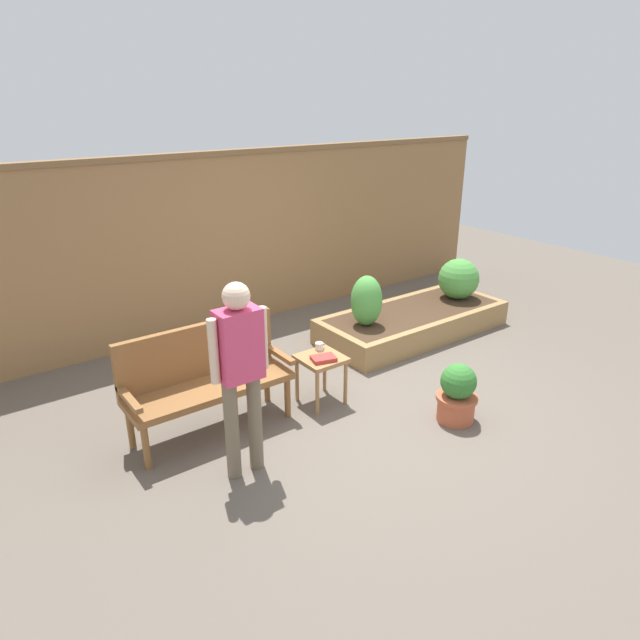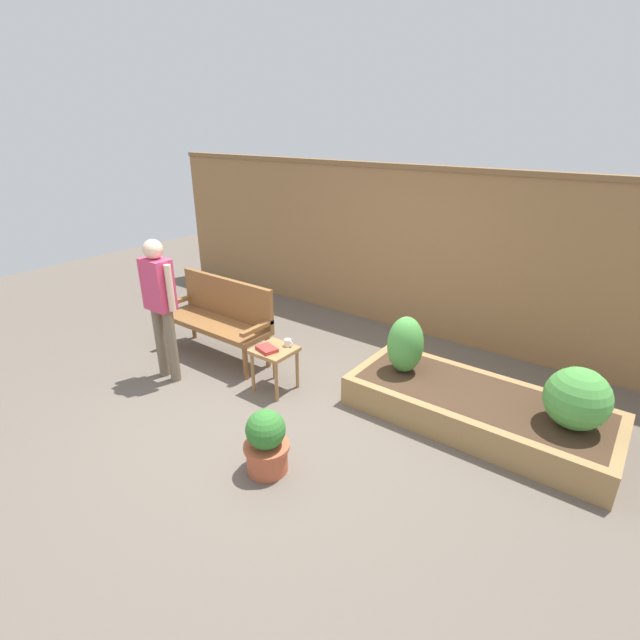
# 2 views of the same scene
# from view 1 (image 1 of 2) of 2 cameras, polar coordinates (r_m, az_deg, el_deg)

# --- Properties ---
(ground_plane) EXTENTS (14.00, 14.00, 0.00)m
(ground_plane) POSITION_cam_1_polar(r_m,az_deg,el_deg) (5.48, 4.59, -8.49)
(ground_plane) COLOR #60564C
(fence_back) EXTENTS (8.40, 0.14, 2.16)m
(fence_back) POSITION_cam_1_polar(r_m,az_deg,el_deg) (7.10, -9.05, 7.96)
(fence_back) COLOR olive
(fence_back) RESTS_ON ground_plane
(garden_bench) EXTENTS (1.44, 0.48, 0.94)m
(garden_bench) POSITION_cam_1_polar(r_m,az_deg,el_deg) (4.97, -11.55, -5.15)
(garden_bench) COLOR brown
(garden_bench) RESTS_ON ground_plane
(side_table) EXTENTS (0.40, 0.40, 0.48)m
(side_table) POSITION_cam_1_polar(r_m,az_deg,el_deg) (5.33, 0.12, -4.53)
(side_table) COLOR #9E7042
(side_table) RESTS_ON ground_plane
(cup_on_table) EXTENTS (0.11, 0.08, 0.08)m
(cup_on_table) POSITION_cam_1_polar(r_m,az_deg,el_deg) (5.41, -0.06, -2.67)
(cup_on_table) COLOR silver
(cup_on_table) RESTS_ON side_table
(book_on_table) EXTENTS (0.25, 0.20, 0.04)m
(book_on_table) POSITION_cam_1_polar(r_m,az_deg,el_deg) (5.21, 0.36, -3.91)
(book_on_table) COLOR #B2332D
(book_on_table) RESTS_ON side_table
(potted_boxwood) EXTENTS (0.37, 0.37, 0.55)m
(potted_boxwood) POSITION_cam_1_polar(r_m,az_deg,el_deg) (5.24, 13.68, -7.22)
(potted_boxwood) COLOR #B75638
(potted_boxwood) RESTS_ON ground_plane
(raised_planter_bed) EXTENTS (2.40, 1.00, 0.30)m
(raised_planter_bed) POSITION_cam_1_polar(r_m,az_deg,el_deg) (7.06, 9.34, -0.18)
(raised_planter_bed) COLOR #997547
(raised_planter_bed) RESTS_ON ground_plane
(shrub_near_bench) EXTENTS (0.36, 0.36, 0.59)m
(shrub_near_bench) POSITION_cam_1_polar(r_m,az_deg,el_deg) (6.40, 4.72, 1.94)
(shrub_near_bench) COLOR brown
(shrub_near_bench) RESTS_ON raised_planter_bed
(shrub_far_corner) EXTENTS (0.52, 0.52, 0.52)m
(shrub_far_corner) POSITION_cam_1_polar(r_m,az_deg,el_deg) (7.47, 13.80, 4.05)
(shrub_far_corner) COLOR brown
(shrub_far_corner) RESTS_ON raised_planter_bed
(person_by_bench) EXTENTS (0.47, 0.20, 1.56)m
(person_by_bench) POSITION_cam_1_polar(r_m,az_deg,el_deg) (4.17, -8.07, -4.44)
(person_by_bench) COLOR #70604C
(person_by_bench) RESTS_ON ground_plane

